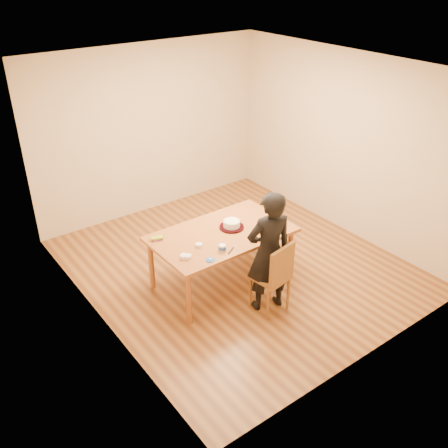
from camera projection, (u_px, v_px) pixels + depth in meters
room_shell at (221, 168)px, 6.59m from camera, size 4.00×4.50×2.70m
dining_table at (222, 234)px, 6.29m from camera, size 1.78×1.07×0.04m
dining_chair at (270, 277)px, 5.96m from camera, size 0.44×0.44×0.04m
cake_plate at (232, 227)px, 6.39m from camera, size 0.32×0.32×0.02m
cake at (232, 224)px, 6.36m from camera, size 0.22×0.22×0.07m
frosting_dome at (232, 221)px, 6.34m from camera, size 0.21×0.21×0.03m
frosting_tub at (222, 248)px, 5.90m from camera, size 0.08×0.08×0.07m
frosting_lid at (210, 260)px, 5.73m from camera, size 0.11×0.11×0.01m
frosting_dollop at (210, 259)px, 5.72m from camera, size 0.04×0.04×0.02m
ramekin_green at (188, 257)px, 5.75m from camera, size 0.09×0.09×0.04m
ramekin_yellow at (199, 245)px, 5.98m from camera, size 0.08×0.08×0.04m
ramekin_multi at (184, 257)px, 5.76m from camera, size 0.09×0.09×0.04m
candy_box_pink at (158, 239)px, 6.13m from camera, size 0.13×0.07×0.02m
candy_box_green at (157, 238)px, 6.12m from camera, size 0.16×0.11×0.02m
spatula at (231, 250)px, 5.91m from camera, size 0.15×0.09×0.01m
person at (269, 252)px, 5.84m from camera, size 0.64×0.51×1.55m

